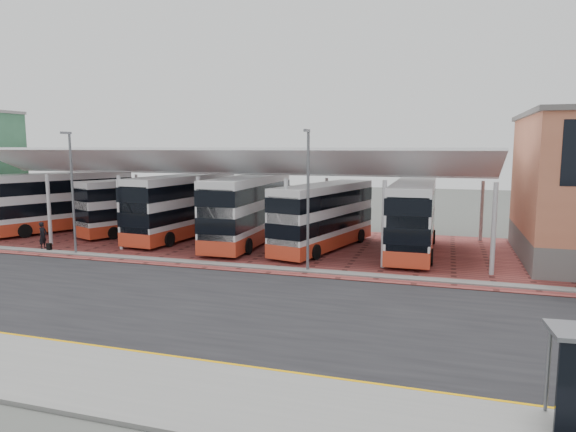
{
  "coord_description": "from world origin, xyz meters",
  "views": [
    {
      "loc": [
        9.51,
        -21.45,
        7.11
      ],
      "look_at": [
        0.07,
        8.7,
        2.84
      ],
      "focal_mm": 32.0,
      "sensor_mm": 36.0,
      "label": 1
    }
  ],
  "objects_px": {
    "bus_0": "(62,202)",
    "pedestrian": "(43,235)",
    "bus_4": "(324,217)",
    "bus_5": "(413,218)",
    "bus_3": "(249,210)",
    "bus_2": "(183,207)",
    "bus_1": "(142,206)"
  },
  "relations": [
    {
      "from": "bus_2",
      "to": "bus_5",
      "type": "xyz_separation_m",
      "value": [
        17.6,
        -0.74,
        -0.08
      ]
    },
    {
      "from": "bus_0",
      "to": "bus_4",
      "type": "bearing_deg",
      "value": 19.98
    },
    {
      "from": "bus_1",
      "to": "bus_4",
      "type": "relative_size",
      "value": 0.97
    },
    {
      "from": "bus_3",
      "to": "pedestrian",
      "type": "distance_m",
      "value": 14.44
    },
    {
      "from": "bus_1",
      "to": "bus_4",
      "type": "height_order",
      "value": "bus_4"
    },
    {
      "from": "bus_3",
      "to": "bus_4",
      "type": "bearing_deg",
      "value": -4.41
    },
    {
      "from": "bus_4",
      "to": "pedestrian",
      "type": "distance_m",
      "value": 19.63
    },
    {
      "from": "bus_3",
      "to": "pedestrian",
      "type": "height_order",
      "value": "bus_3"
    },
    {
      "from": "bus_0",
      "to": "bus_3",
      "type": "distance_m",
      "value": 17.36
    },
    {
      "from": "bus_3",
      "to": "bus_4",
      "type": "distance_m",
      "value": 5.75
    },
    {
      "from": "bus_3",
      "to": "bus_4",
      "type": "height_order",
      "value": "bus_3"
    },
    {
      "from": "bus_1",
      "to": "pedestrian",
      "type": "height_order",
      "value": "bus_1"
    },
    {
      "from": "bus_2",
      "to": "bus_4",
      "type": "bearing_deg",
      "value": -0.38
    },
    {
      "from": "bus_0",
      "to": "bus_2",
      "type": "bearing_deg",
      "value": 23.04
    },
    {
      "from": "pedestrian",
      "to": "bus_4",
      "type": "bearing_deg",
      "value": -79.86
    },
    {
      "from": "bus_2",
      "to": "bus_5",
      "type": "relative_size",
      "value": 1.05
    },
    {
      "from": "bus_2",
      "to": "bus_1",
      "type": "bearing_deg",
      "value": 171.37
    },
    {
      "from": "bus_4",
      "to": "bus_5",
      "type": "xyz_separation_m",
      "value": [
        5.98,
        0.47,
        0.1
      ]
    },
    {
      "from": "bus_0",
      "to": "pedestrian",
      "type": "height_order",
      "value": "bus_0"
    },
    {
      "from": "bus_0",
      "to": "bus_1",
      "type": "distance_m",
      "value": 7.17
    },
    {
      "from": "bus_0",
      "to": "bus_3",
      "type": "relative_size",
      "value": 1.0
    },
    {
      "from": "bus_1",
      "to": "bus_5",
      "type": "bearing_deg",
      "value": 18.99
    },
    {
      "from": "bus_5",
      "to": "bus_2",
      "type": "bearing_deg",
      "value": 177.08
    },
    {
      "from": "pedestrian",
      "to": "bus_1",
      "type": "bearing_deg",
      "value": -25.46
    },
    {
      "from": "bus_4",
      "to": "bus_5",
      "type": "relative_size",
      "value": 0.98
    },
    {
      "from": "bus_4",
      "to": "bus_5",
      "type": "bearing_deg",
      "value": 18.68
    },
    {
      "from": "bus_0",
      "to": "pedestrian",
      "type": "relative_size",
      "value": 6.42
    },
    {
      "from": "bus_0",
      "to": "pedestrian",
      "type": "bearing_deg",
      "value": -35.14
    },
    {
      "from": "bus_5",
      "to": "pedestrian",
      "type": "bearing_deg",
      "value": -166.16
    },
    {
      "from": "bus_0",
      "to": "bus_2",
      "type": "relative_size",
      "value": 0.99
    },
    {
      "from": "bus_3",
      "to": "pedestrian",
      "type": "relative_size",
      "value": 6.43
    },
    {
      "from": "bus_0",
      "to": "bus_5",
      "type": "relative_size",
      "value": 1.04
    }
  ]
}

